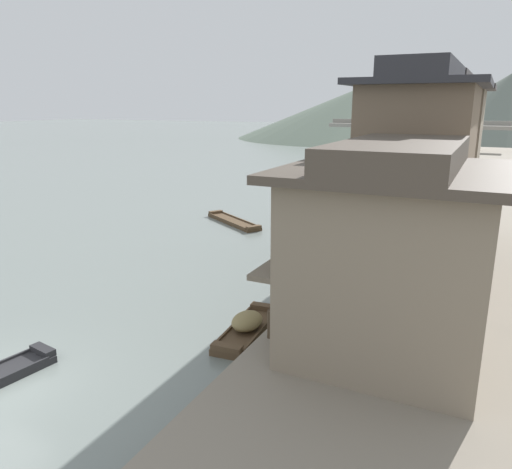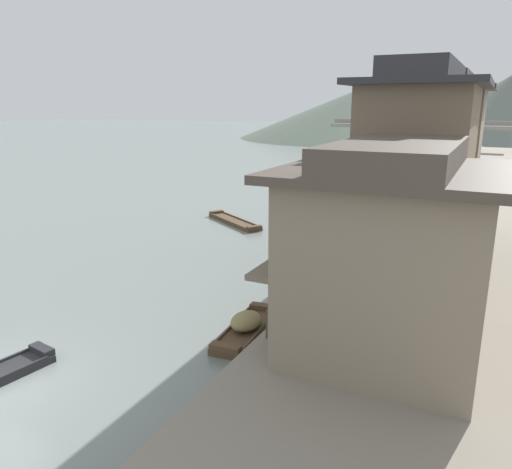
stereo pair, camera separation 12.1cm
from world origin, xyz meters
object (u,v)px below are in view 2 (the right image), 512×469
boat_midriver_drifting (371,166)px  boat_midriver_upstream (401,188)px  mooring_post_dock_near (269,324)px  house_waterfront_second (417,173)px  boat_moored_third (351,178)px  boat_moored_far (246,326)px  boat_crossing_west (326,240)px  boat_upstream_distant (353,195)px  house_waterfront_tall (436,157)px  boat_moored_nearest (406,179)px  mooring_post_dock_far (386,217)px  mooring_post_dock_mid (345,253)px  stone_bridge (416,131)px  boat_moored_second (234,221)px  house_waterfront_nearest (391,251)px

boat_midriver_drifting → boat_midriver_upstream: (6.53, -15.67, -0.06)m
mooring_post_dock_near → house_waterfront_second: bearing=72.3°
boat_moored_third → boat_moored_far: bearing=-79.8°
boat_moored_third → boat_crossing_west: boat_crossing_west is taller
boat_upstream_distant → boat_midriver_upstream: bearing=58.8°
boat_moored_third → house_waterfront_tall: (11.27, -24.38, 5.03)m
boat_moored_far → house_waterfront_tall: size_ratio=0.45×
boat_moored_nearest → boat_midriver_drifting: (-6.00, 9.44, 0.08)m
boat_moored_third → mooring_post_dock_far: mooring_post_dock_far is taller
boat_midriver_upstream → mooring_post_dock_near: (2.16, -34.63, 1.10)m
mooring_post_dock_near → mooring_post_dock_far: size_ratio=1.30×
boat_upstream_distant → boat_moored_nearest: bearing=77.1°
mooring_post_dock_mid → boat_upstream_distant: bearing=104.2°
boat_upstream_distant → boat_crossing_west: 15.62m
boat_moored_third → house_waterfront_tall: 27.33m
boat_moored_far → boat_crossing_west: bearing=95.3°
boat_moored_nearest → boat_midriver_drifting: bearing=122.4°
house_waterfront_tall → stone_bridge: house_waterfront_tall is taller
house_waterfront_second → mooring_post_dock_mid: (-2.81, -0.39, -3.82)m
boat_moored_second → boat_upstream_distant: boat_upstream_distant is taller
boat_midriver_upstream → mooring_post_dock_far: 17.55m
boat_moored_nearest → mooring_post_dock_far: size_ratio=5.48×
boat_upstream_distant → boat_crossing_west: bearing=-80.5°
boat_midriver_drifting → boat_upstream_distant: (3.38, -20.87, -0.13)m
boat_moored_second → house_waterfront_nearest: bearing=-48.0°
boat_moored_far → mooring_post_dock_mid: 7.24m
mooring_post_dock_near → mooring_post_dock_mid: size_ratio=0.98×
boat_midriver_drifting → boat_moored_far: bearing=-81.7°
boat_crossing_west → mooring_post_dock_far: size_ratio=7.00×
boat_midriver_drifting → boat_midriver_upstream: bearing=-67.4°
boat_moored_nearest → boat_midriver_upstream: (0.53, -6.22, 0.02)m
stone_bridge → mooring_post_dock_mid: bearing=-84.0°
mooring_post_dock_mid → boat_crossing_west: bearing=116.0°
boat_moored_second → house_waterfront_second: house_waterfront_second is taller
boat_moored_nearest → boat_moored_second: (-7.36, -24.83, -0.09)m
house_waterfront_tall → boat_midriver_drifting: bearing=108.3°
mooring_post_dock_mid → mooring_post_dock_far: (0.00, 8.81, -0.12)m
boat_moored_second → boat_midriver_upstream: (7.88, 18.61, 0.11)m
mooring_post_dock_mid → house_waterfront_second: bearing=7.9°
house_waterfront_nearest → stone_bridge: house_waterfront_nearest is taller
boat_moored_far → house_waterfront_tall: (4.40, 13.98, 4.88)m
boat_moored_second → boat_midriver_drifting: size_ratio=1.36×
boat_moored_second → mooring_post_dock_far: size_ratio=7.53×
boat_crossing_west → mooring_post_dock_far: 4.34m
boat_upstream_distant → boat_moored_second: bearing=-109.5°
boat_upstream_distant → house_waterfront_second: 22.71m
boat_moored_far → mooring_post_dock_mid: mooring_post_dock_mid is taller
house_waterfront_second → boat_crossing_west: bearing=136.8°
stone_bridge → boat_moored_third: bearing=-93.0°
boat_moored_third → stone_bridge: 32.61m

